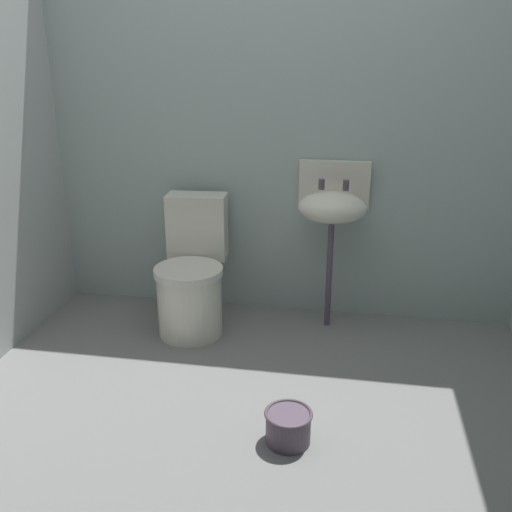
# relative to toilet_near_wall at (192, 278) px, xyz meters

# --- Properties ---
(ground_plane) EXTENTS (3.27, 2.87, 0.08)m
(ground_plane) POSITION_rel_toilet_near_wall_xyz_m (0.49, -0.88, -0.36)
(ground_plane) COLOR slate
(wall_back) EXTENTS (3.27, 0.10, 2.28)m
(wall_back) POSITION_rel_toilet_near_wall_xyz_m (0.49, 0.40, 0.82)
(wall_back) COLOR #9EB0AB
(wall_back) RESTS_ON ground
(toilet_near_wall) EXTENTS (0.43, 0.61, 0.78)m
(toilet_near_wall) POSITION_rel_toilet_near_wall_xyz_m (0.00, 0.00, 0.00)
(toilet_near_wall) COLOR silver
(toilet_near_wall) RESTS_ON ground
(sink) EXTENTS (0.42, 0.35, 0.99)m
(sink) POSITION_rel_toilet_near_wall_xyz_m (0.81, 0.19, 0.43)
(sink) COLOR #534455
(sink) RESTS_ON ground
(bucket) EXTENTS (0.21, 0.21, 0.15)m
(bucket) POSITION_rel_toilet_near_wall_xyz_m (0.70, -0.98, -0.24)
(bucket) COLOR #534455
(bucket) RESTS_ON ground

